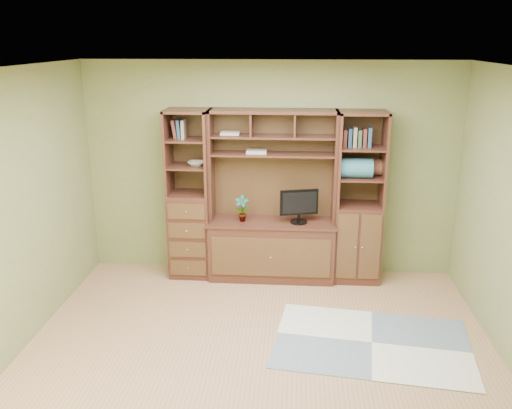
# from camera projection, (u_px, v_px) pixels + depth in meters

# --- Properties ---
(room) EXTENTS (4.60, 4.10, 2.64)m
(room) POSITION_uv_depth(u_px,v_px,m) (259.00, 224.00, 4.69)
(room) COLOR tan
(room) RESTS_ON ground
(center_hutch) EXTENTS (1.54, 0.53, 2.05)m
(center_hutch) POSITION_uv_depth(u_px,v_px,m) (272.00, 198.00, 6.42)
(center_hutch) COLOR #462218
(center_hutch) RESTS_ON ground
(left_tower) EXTENTS (0.50, 0.45, 2.05)m
(left_tower) POSITION_uv_depth(u_px,v_px,m) (189.00, 195.00, 6.53)
(left_tower) COLOR #462218
(left_tower) RESTS_ON ground
(right_tower) EXTENTS (0.55, 0.45, 2.05)m
(right_tower) POSITION_uv_depth(u_px,v_px,m) (359.00, 198.00, 6.38)
(right_tower) COLOR #462218
(right_tower) RESTS_ON ground
(rug) EXTENTS (2.00, 1.47, 0.01)m
(rug) POSITION_uv_depth(u_px,v_px,m) (372.00, 343.00, 5.25)
(rug) COLOR #A8AEAD
(rug) RESTS_ON ground
(monitor) EXTENTS (0.49, 0.31, 0.56)m
(monitor) POSITION_uv_depth(u_px,v_px,m) (299.00, 200.00, 6.37)
(monitor) COLOR black
(monitor) RESTS_ON center_hutch
(orchid) EXTENTS (0.17, 0.11, 0.32)m
(orchid) POSITION_uv_depth(u_px,v_px,m) (242.00, 209.00, 6.45)
(orchid) COLOR #A05D36
(orchid) RESTS_ON center_hutch
(magazines) EXTENTS (0.24, 0.17, 0.04)m
(magazines) POSITION_uv_depth(u_px,v_px,m) (257.00, 151.00, 6.36)
(magazines) COLOR #B3AB99
(magazines) RESTS_ON center_hutch
(bowl) EXTENTS (0.20, 0.20, 0.05)m
(bowl) POSITION_uv_depth(u_px,v_px,m) (196.00, 163.00, 6.40)
(bowl) COLOR beige
(bowl) RESTS_ON left_tower
(blanket_teal) EXTENTS (0.39, 0.23, 0.23)m
(blanket_teal) POSITION_uv_depth(u_px,v_px,m) (355.00, 168.00, 6.23)
(blanket_teal) COLOR #316E81
(blanket_teal) RESTS_ON right_tower
(blanket_red) EXTENTS (0.35, 0.20, 0.20)m
(blanket_red) POSITION_uv_depth(u_px,v_px,m) (370.00, 167.00, 6.34)
(blanket_red) COLOR brown
(blanket_red) RESTS_ON right_tower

